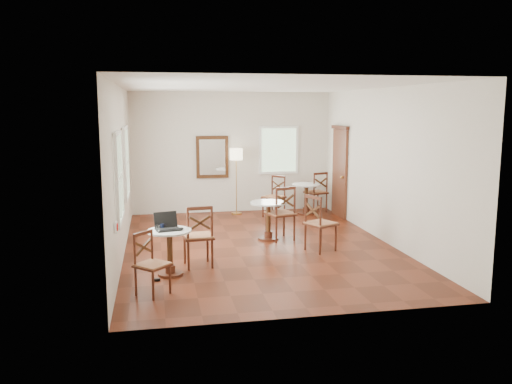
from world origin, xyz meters
The scene contains 17 objects.
ground centered at (0.00, 0.00, 0.00)m, with size 7.00×7.00×0.00m, color #531E0E.
room_shell centered at (-0.06, 0.27, 1.89)m, with size 5.02×7.02×3.01m.
cafe_table_near centered at (-1.72, -1.46, 0.45)m, with size 0.69×0.69×0.73m.
cafe_table_mid centered at (0.29, 0.47, 0.47)m, with size 0.72×0.72×0.76m.
cafe_table_back centered at (1.75, 2.79, 0.47)m, with size 0.71×0.71×0.75m.
chair_near_a centered at (-1.24, -1.08, 0.52)m, with size 0.53×0.53×1.04m.
chair_near_b centered at (-2.00, -2.29, 0.44)m, with size 0.58×0.58×0.89m.
chair_mid_a centered at (0.53, 0.39, 0.54)m, with size 0.62×0.62×1.09m.
chair_mid_b centered at (1.03, -0.54, 0.52)m, with size 0.64×0.64×1.05m.
chair_back_a centered at (2.08, 3.01, 0.51)m, with size 0.59×0.59×1.02m.
chair_back_b centered at (0.91, 2.65, 0.49)m, with size 0.64×0.64×0.99m.
floor_lamp centered at (0.05, 3.15, 1.38)m, with size 0.32×0.32×1.63m.
laptop centered at (-1.75, -1.40, 0.79)m, with size 0.43×0.38×0.26m.
mouse centered at (-1.55, -1.49, 0.75)m, with size 0.11×0.07×0.04m, color black.
navy_mug centered at (-1.82, -1.35, 0.77)m, with size 0.11×0.07×0.09m.
water_glass centered at (-1.90, -1.53, 0.78)m, with size 0.06×0.06×0.10m, color white.
power_adapter centered at (-1.93, -1.72, 0.02)m, with size 0.10×0.06×0.04m, color black.
Camera 1 is at (-1.90, -9.58, 2.61)m, focal length 36.95 mm.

